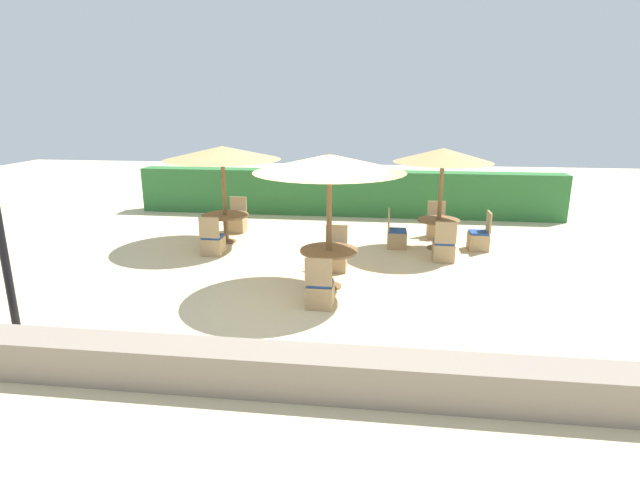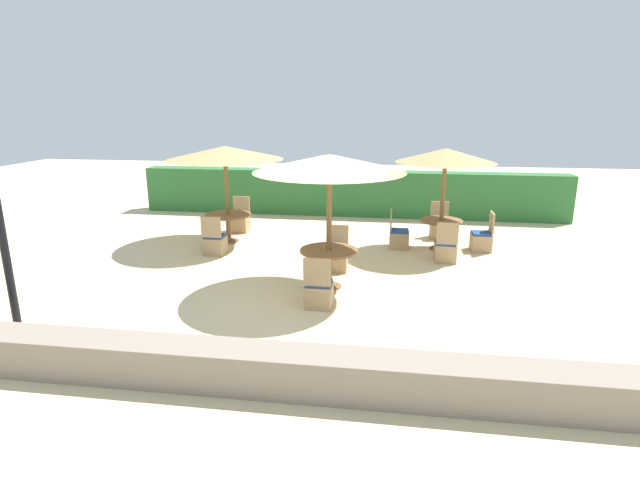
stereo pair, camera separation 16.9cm
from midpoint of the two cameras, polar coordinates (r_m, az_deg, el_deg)
The scene contains 17 objects.
ground_plane at distance 9.11m, azimuth -1.02°, elevation -6.47°, with size 40.00×40.00×0.00m, color beige.
hedge_row at distance 15.56m, azimuth 2.65°, elevation 5.41°, with size 13.00×0.70×1.38m, color #2D6B33.
stone_border at distance 6.27m, azimuth -5.21°, elevation -14.65°, with size 10.00×0.56×0.53m, color gray.
parasol_center at distance 9.00m, azimuth 0.54°, elevation 8.72°, with size 2.77×2.77×2.52m.
round_table_center at distance 9.37m, azimuth 0.52°, elevation -2.01°, with size 1.09×1.09×0.74m.
patio_chair_center_north at distance 10.43m, azimuth 1.33°, elevation -2.06°, with size 0.46×0.46×0.93m.
patio_chair_center_south at distance 8.59m, azimuth -0.57°, elevation -5.99°, with size 0.46×0.46×0.93m.
parasol_back_left at distance 12.42m, azimuth -11.52°, elevation 9.69°, with size 2.83×2.83×2.39m.
round_table_back_left at distance 12.68m, azimuth -11.12°, elevation 2.28°, with size 1.15×1.15×0.71m.
patio_chair_back_left_north at distance 13.73m, azimuth -9.82°, elevation 2.01°, with size 0.46×0.46×0.93m.
patio_chair_back_left_south at distance 11.76m, azimuth -12.55°, elevation -0.41°, with size 0.46×0.46×0.93m.
parasol_back_right at distance 11.93m, azimuth 13.48°, elevation 9.35°, with size 2.29×2.29×2.39m.
round_table_back_right at distance 12.21m, azimuth 13.00°, elevation 1.55°, with size 1.00×1.00×0.72m.
patio_chair_back_right_south at distance 11.34m, azimuth 13.52°, elevation -1.05°, with size 0.46×0.46×0.93m.
patio_chair_back_right_east at distance 12.42m, azimuth 17.34°, elevation 0.10°, with size 0.46×0.46×0.93m.
patio_chair_back_right_west at distance 12.17m, azimuth 8.31°, elevation 0.34°, with size 0.46×0.46×0.93m.
patio_chair_back_right_north at distance 13.26m, azimuth 12.78°, elevation 1.37°, with size 0.46×0.46×0.93m.
Camera 1 is at (1.15, -8.37, 3.41)m, focal length 28.00 mm.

